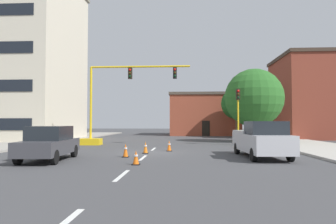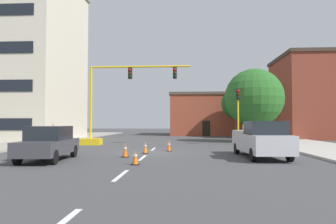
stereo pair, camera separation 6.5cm
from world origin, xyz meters
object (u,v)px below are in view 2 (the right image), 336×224
tree_right_far (237,104)px  traffic_cone_roadside_a (145,148)px  traffic_signal_gantry (105,119)px  sedan_dark_gray_near_left (49,143)px  traffic_light_pole_right (238,104)px  pickup_truck_silver (261,140)px  traffic_cone_roadside_d (125,150)px  tree_right_mid (254,98)px  traffic_cone_roadside_b (169,146)px  traffic_cone_roadside_c (135,158)px

tree_right_far → traffic_cone_roadside_a: size_ratio=8.76×
traffic_signal_gantry → sedan_dark_gray_near_left: bearing=-89.8°
traffic_cone_roadside_a → traffic_light_pole_right: bearing=45.7°
pickup_truck_silver → traffic_cone_roadside_d: bearing=-178.1°
pickup_truck_silver → traffic_cone_roadside_a: bearing=164.2°
tree_right_mid → traffic_signal_gantry: bearing=-162.2°
traffic_cone_roadside_d → traffic_cone_roadside_b: bearing=59.1°
traffic_signal_gantry → traffic_cone_roadside_b: size_ratio=12.90×
traffic_light_pole_right → traffic_cone_roadside_d: traffic_light_pole_right is taller
pickup_truck_silver → traffic_cone_roadside_c: 7.20m
traffic_light_pole_right → pickup_truck_silver: bearing=-92.1°
tree_right_mid → tree_right_far: bearing=89.6°
tree_right_mid → sedan_dark_gray_near_left: 20.70m
traffic_light_pole_right → traffic_cone_roadside_a: bearing=-134.3°
traffic_cone_roadside_c → traffic_cone_roadside_b: bearing=80.2°
traffic_cone_roadside_b → tree_right_far: bearing=68.6°
traffic_signal_gantry → tree_right_far: 20.45m
traffic_cone_roadside_d → sedan_dark_gray_near_left: bearing=-155.2°
tree_right_mid → tree_right_far: tree_right_mid is taller
traffic_signal_gantry → traffic_light_pole_right: size_ratio=1.98×
tree_right_mid → traffic_light_pole_right: bearing=-118.4°
sedan_dark_gray_near_left → tree_right_far: bearing=61.8°
traffic_light_pole_right → tree_right_mid: (2.29, 4.24, 0.83)m
traffic_cone_roadside_a → traffic_cone_roadside_b: size_ratio=1.01×
traffic_cone_roadside_a → traffic_cone_roadside_d: bearing=-111.4°
pickup_truck_silver → sedan_dark_gray_near_left: 11.21m
tree_right_far → traffic_cone_roadside_a: 24.15m
traffic_cone_roadside_a → traffic_cone_roadside_b: (1.40, 1.60, -0.00)m
sedan_dark_gray_near_left → traffic_cone_roadside_c: 4.87m
tree_right_mid → traffic_cone_roadside_b: tree_right_mid is taller
tree_right_mid → traffic_cone_roadside_d: tree_right_mid is taller
traffic_signal_gantry → traffic_light_pole_right: (11.42, 0.17, 1.26)m
traffic_signal_gantry → traffic_cone_roadside_b: bearing=-42.5°
tree_right_mid → traffic_cone_roadside_c: size_ratio=10.96×
traffic_light_pole_right → traffic_signal_gantry: bearing=-179.1°
traffic_cone_roadside_d → tree_right_far: bearing=67.1°
tree_right_far → traffic_cone_roadside_d: (-10.17, -24.02, -4.06)m
tree_right_mid → traffic_cone_roadside_a: size_ratio=9.70×
tree_right_mid → traffic_cone_roadside_b: bearing=-128.8°
traffic_signal_gantry → traffic_cone_roadside_d: 9.97m
traffic_cone_roadside_b → pickup_truck_silver: bearing=-33.6°
tree_right_far → traffic_cone_roadside_a: tree_right_far is taller
traffic_signal_gantry → tree_right_mid: tree_right_mid is taller
tree_right_mid → traffic_cone_roadside_c: (-9.03, -16.49, -4.04)m
pickup_truck_silver → traffic_cone_roadside_a: pickup_truck_silver is taller
traffic_light_pole_right → traffic_cone_roadside_a: (-6.97, -7.14, -3.16)m
tree_right_far → traffic_cone_roadside_d: tree_right_far is taller
tree_right_far → sedan_dark_gray_near_left: (-13.75, -25.68, -3.55)m
traffic_light_pole_right → traffic_cone_roadside_b: 8.47m
traffic_cone_roadside_b → traffic_cone_roadside_d: size_ratio=0.95×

